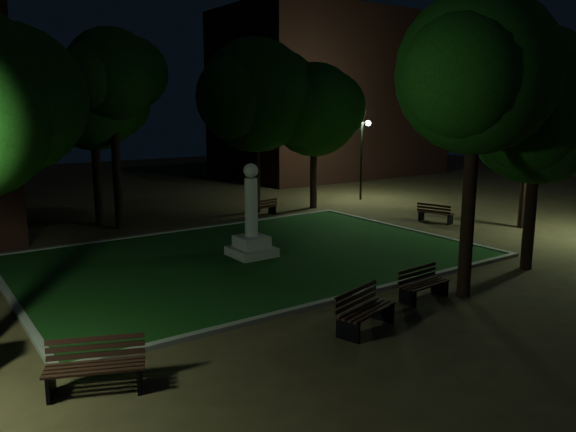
% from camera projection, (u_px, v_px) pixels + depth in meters
% --- Properties ---
extents(ground, '(80.00, 80.00, 0.00)m').
position_uv_depth(ground, '(285.00, 272.00, 17.77)').
color(ground, '#463922').
extents(lawn, '(15.00, 10.00, 0.08)m').
position_uv_depth(lawn, '(252.00, 257.00, 19.37)').
color(lawn, '#153F13').
rests_on(lawn, ground).
extents(lawn_kerb, '(15.40, 10.40, 0.12)m').
position_uv_depth(lawn_kerb, '(252.00, 256.00, 19.37)').
color(lawn_kerb, slate).
rests_on(lawn_kerb, ground).
extents(monument, '(1.40, 1.40, 3.20)m').
position_uv_depth(monument, '(251.00, 231.00, 19.20)').
color(monument, '#9B978C').
rests_on(monument, lawn).
extents(building_far, '(16.00, 10.00, 12.00)m').
position_uv_depth(building_far, '(329.00, 95.00, 42.84)').
color(building_far, '#4A231B').
rests_on(building_far, ground).
extents(tree_north_wl, '(4.64, 3.79, 8.33)m').
position_uv_depth(tree_north_wl, '(113.00, 75.00, 22.93)').
color(tree_north_wl, black).
rests_on(tree_north_wl, ground).
extents(tree_north_er, '(6.64, 5.42, 8.38)m').
position_uv_depth(tree_north_er, '(258.00, 96.00, 26.85)').
color(tree_north_er, black).
rests_on(tree_north_er, ground).
extents(tree_ne, '(5.73, 4.68, 7.33)m').
position_uv_depth(tree_ne, '(316.00, 110.00, 28.14)').
color(tree_ne, black).
rests_on(tree_ne, ground).
extents(tree_east, '(6.02, 4.92, 8.47)m').
position_uv_depth(tree_east, '(535.00, 85.00, 23.18)').
color(tree_east, black).
rests_on(tree_east, ground).
extents(tree_se, '(5.22, 4.26, 7.02)m').
position_uv_depth(tree_se, '(540.00, 115.00, 17.22)').
color(tree_se, black).
rests_on(tree_se, ground).
extents(tree_far_north, '(4.86, 3.97, 7.23)m').
position_uv_depth(tree_far_north, '(95.00, 104.00, 23.97)').
color(tree_far_north, black).
rests_on(tree_far_north, ground).
extents(tree_extra, '(5.17, 4.22, 8.11)m').
position_uv_depth(tree_extra, '(480.00, 73.00, 14.42)').
color(tree_extra, black).
rests_on(tree_extra, ground).
extents(lamppost_ne, '(1.18, 0.28, 4.39)m').
position_uv_depth(lamppost_ne, '(362.00, 145.00, 31.05)').
color(lamppost_ne, black).
rests_on(lamppost_ne, ground).
extents(bench_near_left, '(1.85, 1.06, 0.96)m').
position_uv_depth(bench_near_left, '(364.00, 311.00, 13.07)').
color(bench_near_left, black).
rests_on(bench_near_left, ground).
extents(bench_near_right, '(1.60, 0.65, 0.86)m').
position_uv_depth(bench_near_right, '(423.00, 285.00, 15.17)').
color(bench_near_right, black).
rests_on(bench_near_right, ground).
extents(bench_west_near, '(1.86, 1.25, 0.97)m').
position_uv_depth(bench_west_near, '(96.00, 367.00, 10.23)').
color(bench_west_near, black).
rests_on(bench_west_near, ground).
extents(bench_right_side, '(0.98, 1.68, 0.87)m').
position_uv_depth(bench_right_side, '(435.00, 214.00, 25.24)').
color(bench_right_side, black).
rests_on(bench_right_side, ground).
extents(bench_far_side, '(1.52, 0.74, 0.80)m').
position_uv_depth(bench_far_side, '(263.00, 208.00, 26.83)').
color(bench_far_side, black).
rests_on(bench_far_side, ground).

